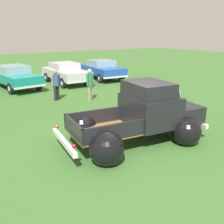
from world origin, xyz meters
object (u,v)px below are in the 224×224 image
object	(u,v)px
spectator_1	(56,83)
show_car_3	(102,69)
show_car_1	(15,76)
spectator_0	(90,83)
show_car_2	(66,72)
vintage_pickup_truck	(143,118)

from	to	relation	value
spectator_1	show_car_3	bearing A→B (deg)	-66.69
show_car_1	show_car_3	xyz separation A→B (m)	(6.39, -0.29, -0.00)
show_car_1	spectator_1	world-z (taller)	spectator_1
spectator_0	spectator_1	world-z (taller)	spectator_0
spectator_0	show_car_2	bearing A→B (deg)	-45.17
show_car_2	spectator_1	world-z (taller)	spectator_1
show_car_1	show_car_2	xyz separation A→B (m)	(3.34, -0.32, -0.00)
spectator_0	spectator_1	distance (m)	1.76
show_car_1	show_car_3	distance (m)	6.40
show_car_2	show_car_3	bearing A→B (deg)	90.54
vintage_pickup_truck	spectator_0	world-z (taller)	vintage_pickup_truck
show_car_2	show_car_3	xyz separation A→B (m)	(3.05, 0.03, -0.00)
show_car_3	spectator_0	bearing A→B (deg)	-32.88
vintage_pickup_truck	show_car_1	world-z (taller)	vintage_pickup_truck
show_car_3	spectator_1	xyz separation A→B (m)	(-5.47, -4.08, 0.11)
show_car_3	show_car_2	bearing A→B (deg)	-84.00
show_car_1	show_car_3	size ratio (longest dim) A/B	1.10
vintage_pickup_truck	show_car_2	size ratio (longest dim) A/B	1.11
show_car_3	spectator_0	world-z (taller)	spectator_0
vintage_pickup_truck	show_car_2	xyz separation A→B (m)	(2.22, 10.56, 0.03)
vintage_pickup_truck	show_car_2	world-z (taller)	vintage_pickup_truck
show_car_2	vintage_pickup_truck	bearing A→B (deg)	-11.92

